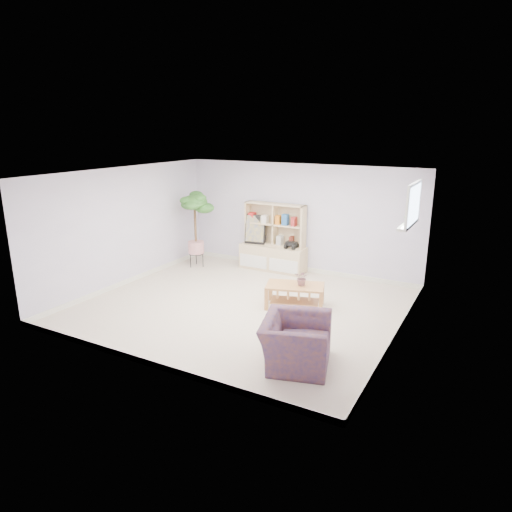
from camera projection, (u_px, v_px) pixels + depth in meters
The scene contains 14 objects.
floor at pixel (243, 306), 8.33m from camera, with size 5.50×5.00×0.01m, color #D3B58F.
ceiling at pixel (241, 173), 7.67m from camera, with size 5.50×5.00×0.01m, color white.
walls at pixel (242, 242), 8.00m from camera, with size 5.51×5.01×2.40m.
baseboard at pixel (242, 303), 8.31m from camera, with size 5.50×5.00×0.10m, color white, non-canonical shape.
window at pixel (414, 205), 7.03m from camera, with size 0.10×0.98×0.68m, color silver, non-canonical shape.
window_sill at pixel (408, 224), 7.14m from camera, with size 0.14×1.00×0.04m, color white.
storage_unit at pixel (273, 237), 10.25m from camera, with size 1.52×0.51×1.52m, color tan, non-canonical shape.
poster at pixel (255, 229), 10.39m from camera, with size 0.48×0.11×0.67m, color gold, non-canonical shape.
toy_truck at pixel (291, 245), 10.01m from camera, with size 0.34×0.24×0.18m, color black, non-canonical shape.
coffee_table at pixel (295, 296), 8.24m from camera, with size 1.03×0.56×0.42m, color #AB7646, non-canonical shape.
table_plant at pixel (302, 278), 8.12m from camera, with size 0.26×0.22×0.29m, color #24792F.
floor_tree at pixel (195, 230), 10.48m from camera, with size 0.64×0.64×1.75m, color #306926, non-canonical shape.
armchair at pixel (296, 339), 6.20m from camera, with size 1.02×0.89×0.76m, color navy.
sill_plant at pixel (409, 216), 7.09m from camera, with size 0.13×0.11×0.24m, color #306926.
Camera 1 is at (3.95, -6.69, 3.15)m, focal length 32.00 mm.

